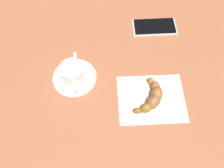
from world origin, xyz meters
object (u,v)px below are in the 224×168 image
at_px(croissant, 153,98).
at_px(napkin, 151,99).
at_px(espresso_cup, 73,73).
at_px(cell_phone, 155,27).
at_px(saucer, 75,77).
at_px(sugar_packet, 64,71).
at_px(teaspoon, 77,77).

bearing_deg(croissant, napkin, 106.55).
height_order(espresso_cup, cell_phone, espresso_cup).
height_order(croissant, cell_phone, croissant).
height_order(saucer, cell_phone, cell_phone).
distance_m(croissant, cell_phone, 0.28).
xyz_separation_m(espresso_cup, croissant, (0.23, -0.06, -0.01)).
relative_size(saucer, sugar_packet, 2.22).
xyz_separation_m(saucer, cell_phone, (0.25, 0.21, 0.00)).
bearing_deg(cell_phone, teaspoon, -139.13).
xyz_separation_m(teaspoon, croissant, (0.22, -0.07, 0.01)).
relative_size(saucer, cell_phone, 0.85).
height_order(saucer, teaspoon, teaspoon).
xyz_separation_m(espresso_cup, napkin, (0.23, -0.06, -0.03)).
distance_m(saucer, teaspoon, 0.01).
height_order(saucer, napkin, saucer).
relative_size(teaspoon, sugar_packet, 2.40).
height_order(sugar_packet, cell_phone, sugar_packet).
height_order(teaspoon, sugar_packet, teaspoon).
xyz_separation_m(teaspoon, napkin, (0.22, -0.06, -0.01)).
xyz_separation_m(espresso_cup, cell_phone, (0.25, 0.21, -0.03)).
relative_size(saucer, napkin, 0.69).
relative_size(sugar_packet, cell_phone, 0.38).
relative_size(sugar_packet, croissant, 0.49).
distance_m(sugar_packet, croissant, 0.28).
bearing_deg(napkin, espresso_cup, 165.71).
xyz_separation_m(espresso_cup, teaspoon, (0.01, 0.00, -0.02)).
height_order(saucer, espresso_cup, espresso_cup).
height_order(espresso_cup, teaspoon, espresso_cup).
distance_m(teaspoon, sugar_packet, 0.05).
bearing_deg(croissant, cell_phone, 85.17).
height_order(saucer, sugar_packet, sugar_packet).
relative_size(espresso_cup, teaspoon, 0.67).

